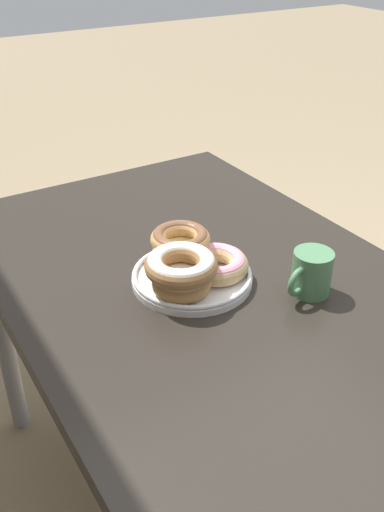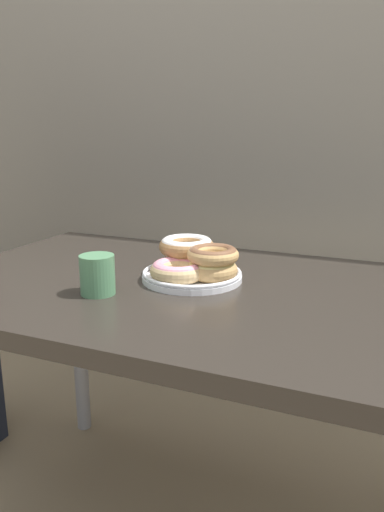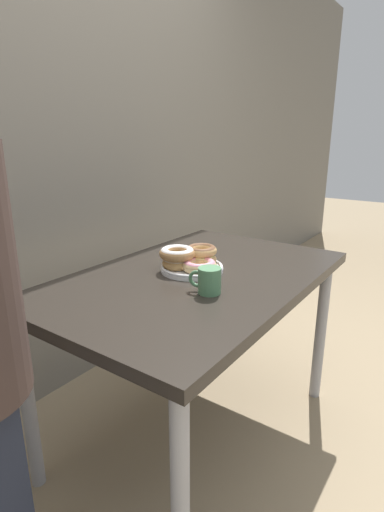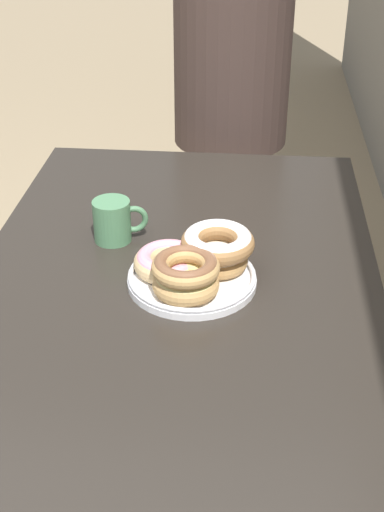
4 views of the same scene
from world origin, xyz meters
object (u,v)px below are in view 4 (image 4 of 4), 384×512
object	(u,v)px
person_figure	(231,103)
donut_plate	(194,264)
dining_table	(175,310)
coffee_mug	(114,220)

from	to	relation	value
person_figure	donut_plate	bearing A→B (deg)	-1.98
donut_plate	person_figure	bearing A→B (deg)	178.02
dining_table	donut_plate	xyz separation A→B (m)	(0.02, 0.04, 0.12)
donut_plate	person_figure	size ratio (longest dim) A/B	0.18
dining_table	person_figure	bearing A→B (deg)	175.45
dining_table	donut_plate	distance (m)	0.13
dining_table	coffee_mug	xyz separation A→B (m)	(-0.14, -0.14, 0.12)
coffee_mug	person_figure	size ratio (longest dim) A/B	0.08
person_figure	coffee_mug	bearing A→B (deg)	-15.94
dining_table	coffee_mug	size ratio (longest dim) A/B	10.88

